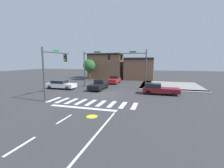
{
  "coord_description": "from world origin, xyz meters",
  "views": [
    {
      "loc": [
        6.68,
        -19.45,
        4.36
      ],
      "look_at": [
        1.15,
        -0.39,
        1.48
      ],
      "focal_mm": 25.02,
      "sensor_mm": 36.0,
      "label": 1
    }
  ],
  "objects_px": {
    "traffic_signal_northeast": "(135,62)",
    "car_white": "(61,85)",
    "car_red": "(114,80)",
    "car_maroon": "(159,89)",
    "car_black": "(99,85)",
    "traffic_signal_northwest": "(95,62)",
    "roadside_tree": "(89,66)",
    "traffic_signal_southwest": "(54,64)"
  },
  "relations": [
    {
      "from": "traffic_signal_northeast",
      "to": "car_black",
      "type": "height_order",
      "value": "traffic_signal_northeast"
    },
    {
      "from": "traffic_signal_northwest",
      "to": "car_maroon",
      "type": "xyz_separation_m",
      "value": [
        10.42,
        -3.09,
        -3.51
      ]
    },
    {
      "from": "traffic_signal_northeast",
      "to": "car_maroon",
      "type": "relative_size",
      "value": 1.33
    },
    {
      "from": "traffic_signal_northeast",
      "to": "car_black",
      "type": "relative_size",
      "value": 1.34
    },
    {
      "from": "traffic_signal_northwest",
      "to": "traffic_signal_southwest",
      "type": "relative_size",
      "value": 1.02
    },
    {
      "from": "traffic_signal_northeast",
      "to": "car_white",
      "type": "distance_m",
      "value": 12.38
    },
    {
      "from": "car_red",
      "to": "car_maroon",
      "type": "xyz_separation_m",
      "value": [
        8.47,
        -8.45,
        -0.04
      ]
    },
    {
      "from": "car_red",
      "to": "car_white",
      "type": "relative_size",
      "value": 0.9
    },
    {
      "from": "traffic_signal_southwest",
      "to": "car_red",
      "type": "bearing_deg",
      "value": -14.12
    },
    {
      "from": "traffic_signal_northeast",
      "to": "car_maroon",
      "type": "xyz_separation_m",
      "value": [
        3.72,
        -3.62,
        -3.48
      ]
    },
    {
      "from": "traffic_signal_northeast",
      "to": "car_white",
      "type": "bearing_deg",
      "value": 18.08
    },
    {
      "from": "traffic_signal_northwest",
      "to": "car_red",
      "type": "distance_m",
      "value": 6.68
    },
    {
      "from": "car_white",
      "to": "car_red",
      "type": "bearing_deg",
      "value": 52.5
    },
    {
      "from": "traffic_signal_northeast",
      "to": "traffic_signal_southwest",
      "type": "xyz_separation_m",
      "value": [
        -8.28,
        -9.19,
        -0.14
      ]
    },
    {
      "from": "car_black",
      "to": "car_red",
      "type": "relative_size",
      "value": 1.11
    },
    {
      "from": "traffic_signal_northeast",
      "to": "roadside_tree",
      "type": "distance_m",
      "value": 14.48
    },
    {
      "from": "car_black",
      "to": "car_maroon",
      "type": "distance_m",
      "value": 9.04
    },
    {
      "from": "traffic_signal_northeast",
      "to": "roadside_tree",
      "type": "height_order",
      "value": "traffic_signal_northeast"
    },
    {
      "from": "traffic_signal_southwest",
      "to": "car_red",
      "type": "distance_m",
      "value": 14.83
    },
    {
      "from": "car_black",
      "to": "car_maroon",
      "type": "height_order",
      "value": "car_black"
    },
    {
      "from": "traffic_signal_northeast",
      "to": "car_white",
      "type": "height_order",
      "value": "traffic_signal_northeast"
    },
    {
      "from": "traffic_signal_northeast",
      "to": "car_black",
      "type": "xyz_separation_m",
      "value": [
        -5.24,
        -2.38,
        -3.44
      ]
    },
    {
      "from": "roadside_tree",
      "to": "car_white",
      "type": "bearing_deg",
      "value": -87.71
    },
    {
      "from": "traffic_signal_northwest",
      "to": "car_maroon",
      "type": "distance_m",
      "value": 11.42
    },
    {
      "from": "roadside_tree",
      "to": "traffic_signal_northeast",
      "type": "bearing_deg",
      "value": -35.47
    },
    {
      "from": "traffic_signal_southwest",
      "to": "traffic_signal_northwest",
      "type": "bearing_deg",
      "value": -10.35
    },
    {
      "from": "traffic_signal_northwest",
      "to": "traffic_signal_southwest",
      "type": "bearing_deg",
      "value": -100.35
    },
    {
      "from": "car_maroon",
      "to": "traffic_signal_northwest",
      "type": "bearing_deg",
      "value": 163.5
    },
    {
      "from": "traffic_signal_northeast",
      "to": "traffic_signal_northwest",
      "type": "bearing_deg",
      "value": 4.55
    },
    {
      "from": "car_red",
      "to": "roadside_tree",
      "type": "height_order",
      "value": "roadside_tree"
    },
    {
      "from": "car_white",
      "to": "roadside_tree",
      "type": "xyz_separation_m",
      "value": [
        -0.48,
        12.07,
        2.67
      ]
    },
    {
      "from": "car_white",
      "to": "roadside_tree",
      "type": "bearing_deg",
      "value": 92.29
    },
    {
      "from": "car_maroon",
      "to": "car_white",
      "type": "height_order",
      "value": "car_maroon"
    },
    {
      "from": "traffic_signal_northwest",
      "to": "car_maroon",
      "type": "height_order",
      "value": "traffic_signal_northwest"
    },
    {
      "from": "traffic_signal_southwest",
      "to": "car_black",
      "type": "bearing_deg",
      "value": -24.11
    },
    {
      "from": "roadside_tree",
      "to": "car_black",
      "type": "bearing_deg",
      "value": -58.74
    },
    {
      "from": "traffic_signal_northwest",
      "to": "car_red",
      "type": "bearing_deg",
      "value": 70.06
    },
    {
      "from": "car_red",
      "to": "roadside_tree",
      "type": "xyz_separation_m",
      "value": [
        -7.02,
        3.55,
        2.61
      ]
    },
    {
      "from": "car_red",
      "to": "car_maroon",
      "type": "bearing_deg",
      "value": 45.06
    },
    {
      "from": "car_black",
      "to": "car_maroon",
      "type": "bearing_deg",
      "value": 82.14
    },
    {
      "from": "car_red",
      "to": "car_white",
      "type": "distance_m",
      "value": 10.74
    },
    {
      "from": "car_maroon",
      "to": "car_white",
      "type": "xyz_separation_m",
      "value": [
        -15.01,
        -0.07,
        -0.01
      ]
    }
  ]
}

